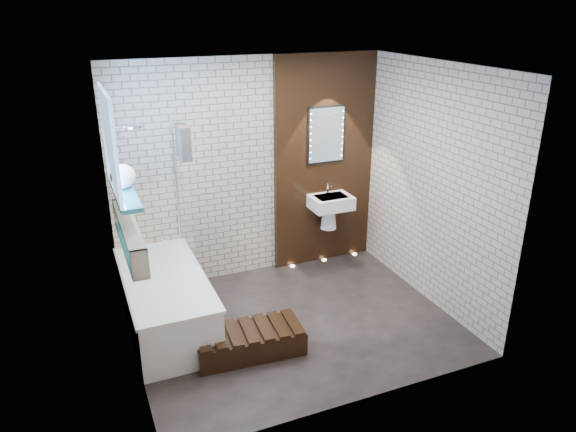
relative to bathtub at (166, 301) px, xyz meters
name	(u,v)px	position (x,y,z in m)	size (l,w,h in m)	color
ground	(294,323)	(1.22, -0.45, -0.29)	(3.20, 3.20, 0.00)	black
room_shell	(294,207)	(1.22, -0.45, 1.01)	(3.24, 3.20, 2.60)	#B9AA93
walnut_panel	(324,162)	(2.17, 0.82, 1.01)	(1.30, 0.06, 2.60)	black
clerestory_window	(113,154)	(-0.34, -0.10, 1.61)	(0.18, 1.00, 0.94)	#7FADE0
display_niche	(129,235)	(-0.31, -0.30, 0.91)	(0.14, 1.30, 0.26)	teal
bathtub	(166,301)	(0.00, 0.00, 0.00)	(0.79, 1.74, 0.70)	white
bath_screen	(184,192)	(0.35, 0.44, 0.99)	(0.01, 0.78, 1.40)	white
towel	(183,142)	(0.35, 0.27, 1.56)	(0.10, 0.26, 0.33)	#2A2622
shower_head	(134,126)	(-0.08, 0.50, 1.71)	(0.18, 0.18, 0.02)	silver
washbasin	(330,207)	(2.17, 0.62, 0.50)	(0.50, 0.36, 0.58)	white
led_mirror	(326,135)	(2.17, 0.78, 1.36)	(0.50, 0.02, 0.70)	black
walnut_step	(249,342)	(0.63, -0.75, -0.18)	(1.03, 0.46, 0.23)	black
niche_bottles	(128,234)	(-0.31, -0.17, 0.87)	(0.06, 0.91, 0.14)	maroon
sill_vases	(123,176)	(-0.28, -0.01, 1.37)	(0.22, 0.22, 0.22)	white
floor_uplights	(324,260)	(2.17, 0.75, -0.29)	(0.96, 0.06, 0.01)	#FFD899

